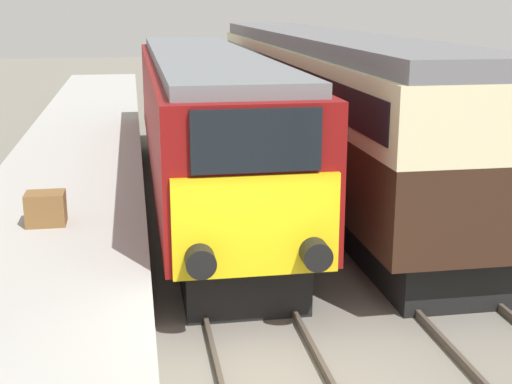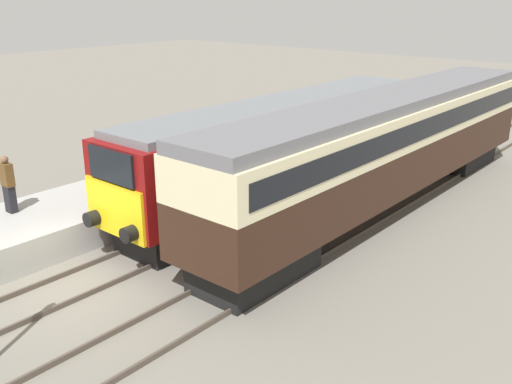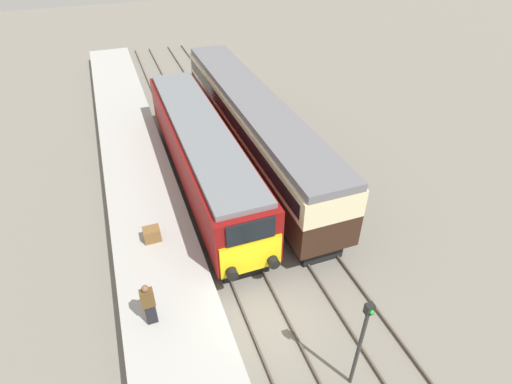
# 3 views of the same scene
# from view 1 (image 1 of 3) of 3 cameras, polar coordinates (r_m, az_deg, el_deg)

# --- Properties ---
(platform_left) EXTENTS (3.50, 50.00, 1.00)m
(platform_left) POSITION_cam_1_polar(r_m,az_deg,el_deg) (17.01, -14.84, -0.68)
(platform_left) COLOR #A8A8A3
(platform_left) RESTS_ON ground_plane
(rails_near_track) EXTENTS (1.51, 60.00, 0.14)m
(rails_near_track) POSITION_cam_1_polar(r_m,az_deg,el_deg) (14.30, -2.39, -4.96)
(rails_near_track) COLOR #4C4238
(rails_near_track) RESTS_ON ground_plane
(rails_far_track) EXTENTS (1.50, 60.00, 0.14)m
(rails_far_track) POSITION_cam_1_polar(r_m,az_deg,el_deg) (15.08, 10.56, -4.14)
(rails_far_track) COLOR #4C4238
(rails_far_track) RESTS_ON ground_plane
(locomotive) EXTENTS (2.70, 15.71, 3.79)m
(locomotive) POSITION_cam_1_polar(r_m,az_deg,el_deg) (17.73, -4.19, 5.84)
(locomotive) COLOR black
(locomotive) RESTS_ON ground_plane
(passenger_carriage) EXTENTS (2.75, 18.86, 4.15)m
(passenger_carriage) POSITION_cam_1_polar(r_m,az_deg,el_deg) (19.85, 5.23, 7.87)
(passenger_carriage) COLOR black
(passenger_carriage) RESTS_ON ground_plane
(luggage_crate) EXTENTS (0.70, 0.56, 0.60)m
(luggage_crate) POSITION_cam_1_polar(r_m,az_deg,el_deg) (13.52, -16.47, -1.28)
(luggage_crate) COLOR brown
(luggage_crate) RESTS_ON platform_left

